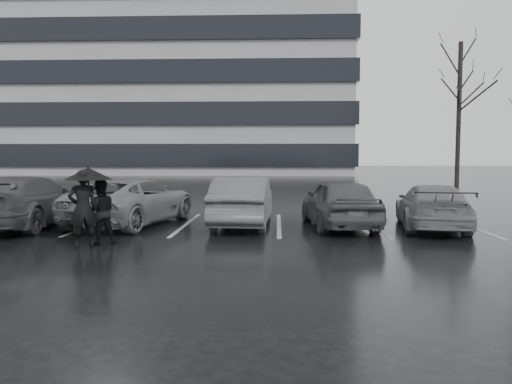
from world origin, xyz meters
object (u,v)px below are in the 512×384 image
object	(u,v)px
car_main	(339,203)
car_east	(432,206)
pedestrian_left	(83,209)
pedestrian_right	(100,212)
car_west_b	(133,201)
tree_north	(459,117)
car_west_c	(26,201)
car_west_a	(243,201)

from	to	relation	value
car_main	car_east	world-z (taller)	car_main
pedestrian_left	pedestrian_right	xyz separation A→B (m)	(0.23, 0.45, -0.12)
car_main	pedestrian_left	xyz separation A→B (m)	(-6.21, -3.36, 0.17)
car_main	car_west_b	distance (m)	6.20
tree_north	pedestrian_left	bearing A→B (deg)	-129.08
car_west_c	pedestrian_right	distance (m)	4.07
car_west_b	car_west_c	distance (m)	3.01
car_west_b	car_east	distance (m)	8.81
car_west_a	tree_north	size ratio (longest dim) A/B	0.52
pedestrian_right	car_west_c	bearing A→B (deg)	-66.73
pedestrian_left	pedestrian_right	size ratio (longest dim) A/B	1.16
car_west_a	car_east	size ratio (longest dim) A/B	1.01
car_main	pedestrian_right	bearing A→B (deg)	19.76
pedestrian_right	tree_north	xyz separation A→B (m)	(14.63, 17.85, 3.49)
car_main	car_west_b	world-z (taller)	car_main
car_west_c	pedestrian_left	size ratio (longest dim) A/B	2.89
car_west_c	car_east	bearing A→B (deg)	179.46
car_west_c	tree_north	size ratio (longest dim) A/B	0.60
pedestrian_left	car_west_a	bearing A→B (deg)	-164.29
car_west_a	pedestrian_right	world-z (taller)	pedestrian_right
car_west_b	car_west_c	xyz separation A→B (m)	(-2.92, -0.74, 0.05)
car_west_b	pedestrian_right	distance (m)	3.37
car_east	car_main	bearing A→B (deg)	6.66
car_west_a	pedestrian_left	distance (m)	4.94
car_west_a	car_east	distance (m)	5.43
car_east	pedestrian_right	xyz separation A→B (m)	(-8.59, -2.81, 0.13)
car_west_c	pedestrian_left	bearing A→B (deg)	131.85
car_west_b	tree_north	bearing A→B (deg)	-122.09
car_main	car_west_a	size ratio (longest dim) A/B	0.96
car_main	car_east	bearing A→B (deg)	171.48
pedestrian_right	car_west_a	bearing A→B (deg)	-162.07
car_west_a	car_west_b	world-z (taller)	car_west_a
car_west_b	tree_north	xyz separation A→B (m)	(14.84, 14.50, 3.56)
car_west_c	car_main	bearing A→B (deg)	-179.61
tree_north	car_west_a	bearing A→B (deg)	-127.92
car_main	car_west_c	size ratio (longest dim) A/B	0.82
car_main	car_west_c	xyz separation A→B (m)	(-9.10, -0.30, 0.03)
car_west_b	tree_north	distance (m)	21.04
car_west_a	pedestrian_left	size ratio (longest dim) A/B	2.47
car_west_a	pedestrian_right	xyz separation A→B (m)	(-3.17, -3.13, 0.04)
car_west_b	car_east	xyz separation A→B (m)	(8.79, -0.55, -0.06)
car_west_b	pedestrian_left	world-z (taller)	pedestrian_left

